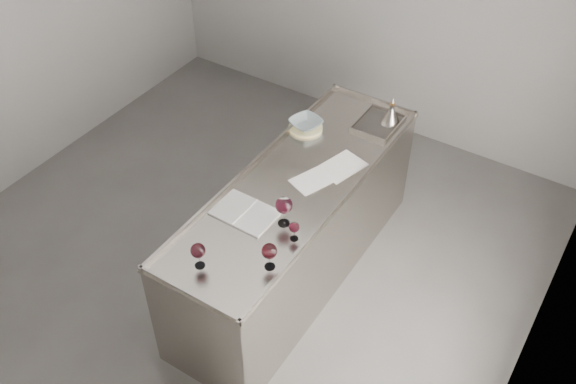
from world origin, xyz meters
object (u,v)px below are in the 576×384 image
Objects in this scene: wine_glass_middle at (284,206)px; ceramic_bowl at (306,123)px; wine_glass_small at (294,228)px; wine_funnel at (391,115)px; counter at (296,229)px; wine_glass_left at (198,251)px; wine_glass_right at (269,252)px; notebook at (245,213)px.

ceramic_bowl is (-0.42, 0.96, -0.11)m from wine_glass_middle.
wine_glass_small is 0.60× the size of wine_funnel.
wine_glass_middle is (0.15, -0.39, 0.62)m from counter.
wine_funnel reaches higher than wine_glass_left.
wine_glass_small is 1.18m from ceramic_bowl.
wine_glass_right reaches higher than counter.
counter is at bearing -64.18° from ceramic_bowl.
ceramic_bowl is at bearing 96.88° from wine_glass_left.
wine_funnel is (0.24, 0.99, 0.54)m from counter.
ceramic_bowl is 1.04× the size of wine_funnel.
wine_glass_small is 1.46m from wine_funnel.
wine_funnel is at bearing 76.73° from notebook.
counter is 0.67m from notebook.
counter is at bearing -103.76° from wine_funnel.
wine_glass_right is at bearing -70.27° from wine_glass_middle.
wine_glass_small reaches higher than notebook.
wine_glass_middle reaches higher than wine_glass_right.
wine_funnel is at bearing 39.10° from ceramic_bowl.
counter is 10.99× the size of wine_glass_middle.
wine_glass_small is at bearing -2.19° from notebook.
wine_glass_middle reaches higher than counter.
wine_glass_right is at bearing -90.00° from wine_glass_small.
notebook is at bearing 93.76° from wine_glass_left.
counter is 0.75m from wine_glass_middle.
wine_glass_small is 0.41m from notebook.
wine_glass_middle is 1.39m from wine_funnel.
notebook is (-0.40, 0.02, -0.09)m from wine_glass_small.
notebook is (-0.12, -0.45, 0.47)m from counter.
wine_glass_right reaches higher than ceramic_bowl.
wine_glass_small is at bearing 90.00° from wine_glass_right.
wine_glass_small is at bearing -32.15° from wine_glass_middle.
wine_funnel is (-0.03, 1.46, -0.03)m from wine_glass_small.
wine_glass_right is 1.37× the size of wine_glass_small.
wine_funnel is at bearing 91.07° from wine_glass_right.
wine_glass_middle reaches higher than ceramic_bowl.
wine_glass_middle is 0.38m from wine_glass_right.
wine_glass_left is 1.31× the size of wine_glass_small.
counter is 12.84× the size of wine_glass_right.
ceramic_bowl is (-0.55, 1.32, -0.08)m from wine_glass_right.
wine_glass_right reaches higher than wine_glass_small.
ceramic_bowl is (-0.55, 1.04, -0.05)m from wine_glass_small.
wine_glass_middle is 1.17× the size of wine_glass_right.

